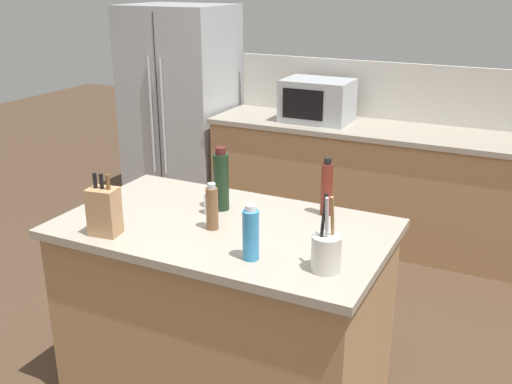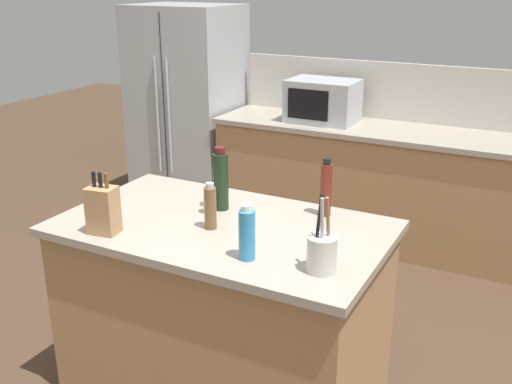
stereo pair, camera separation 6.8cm
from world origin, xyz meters
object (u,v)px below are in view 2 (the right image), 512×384
Objects in this scene: dish_soap_bottle at (247,234)px; vinegar_bottle at (326,189)px; knife_block at (103,210)px; microwave at (323,101)px; pepper_grinder at (210,207)px; wine_bottle at (221,180)px; utensil_crock at (322,252)px; salt_shaker at (209,202)px; refrigerator at (188,108)px.

vinegar_bottle is at bearing 79.43° from dish_soap_bottle.
vinegar_bottle is (0.82, 0.67, 0.02)m from knife_block.
pepper_grinder is (0.34, -2.26, -0.06)m from microwave.
wine_bottle is at bearing 109.54° from pepper_grinder.
utensil_crock is (1.02, 0.10, -0.03)m from knife_block.
salt_shaker is (-0.72, 0.32, -0.02)m from utensil_crock.
vinegar_bottle is at bearing 109.94° from utensil_crock.
microwave is (1.33, -0.05, 0.20)m from refrigerator.
vinegar_bottle is at bearing 18.16° from wine_bottle.
refrigerator is 2.83m from vinegar_bottle.
knife_block is at bearing -174.66° from dish_soap_bottle.
utensil_crock is at bearing -14.82° from pepper_grinder.
refrigerator is 6.23× the size of vinegar_bottle.
microwave is 2.25× the size of dish_soap_bottle.
vinegar_bottle is (-0.20, 0.56, 0.05)m from utensil_crock.
refrigerator reaches higher than knife_block.
refrigerator is 2.86m from pepper_grinder.
knife_block is (1.26, -2.58, 0.15)m from refrigerator.
refrigerator reaches higher than wine_bottle.
dish_soap_bottle is (-0.32, -0.04, 0.03)m from utensil_crock.
wine_bottle reaches higher than salt_shaker.
utensil_crock is at bearing -29.68° from wine_bottle.
microwave is 2.04m from wine_bottle.
salt_shaker is 0.58m from vinegar_bottle.
vinegar_bottle is 1.30× the size of pepper_grinder.
knife_block is at bearing -124.94° from salt_shaker.
refrigerator reaches higher than dish_soap_bottle.
dish_soap_bottle is at bearing -41.43° from salt_shaker.
wine_bottle reaches higher than dish_soap_bottle.
utensil_crock is 0.79m from salt_shaker.
refrigerator is at bearing 107.54° from knife_block.
dish_soap_bottle is (0.41, -0.36, 0.05)m from salt_shaker.
dish_soap_bottle reaches higher than salt_shaker.
salt_shaker is (1.56, -2.15, 0.09)m from refrigerator.
wine_bottle is (-0.70, 0.40, 0.07)m from utensil_crock.
refrigerator is 5.62× the size of wine_bottle.
dish_soap_bottle is at bearing -173.10° from utensil_crock.
microwave is 2.55m from dish_soap_bottle.
wine_bottle is at bearing 48.83° from knife_block.
refrigerator is at bearing 128.08° from dish_soap_bottle.
utensil_crock is 0.64m from pepper_grinder.
wine_bottle is at bearing -161.84° from vinegar_bottle.
pepper_grinder is (0.41, 0.27, -0.01)m from knife_block.
knife_block is 1.05m from vinegar_bottle.
knife_block is 1.30× the size of pepper_grinder.
dish_soap_bottle is at bearing -33.81° from pepper_grinder.
utensil_crock is 0.32m from dish_soap_bottle.
knife_block is at bearing -91.49° from microwave.
vinegar_bottle reaches higher than knife_block.
salt_shaker is at bearing 138.57° from dish_soap_bottle.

